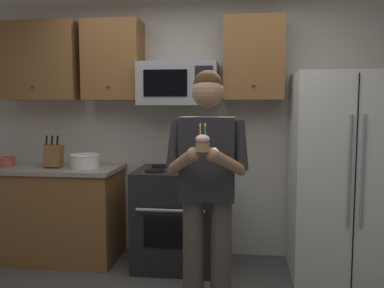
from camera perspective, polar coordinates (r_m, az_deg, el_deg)
name	(u,v)px	position (r m, az deg, el deg)	size (l,w,h in m)	color
wall_back	(198,127)	(4.14, 0.78, 2.42)	(4.40, 0.10, 2.60)	beige
oven_range	(177,217)	(3.91, -2.12, -10.24)	(0.76, 0.70, 0.93)	black
microwave	(179,84)	(3.89, -1.89, 8.42)	(0.74, 0.41, 0.40)	#9EA0A5
refrigerator	(344,176)	(3.83, 20.56, -4.20)	(0.90, 0.75, 1.80)	white
cabinet_row_upper	(121,61)	(4.08, -9.94, 11.44)	(2.78, 0.36, 0.76)	brown
counter_left	(48,212)	(4.33, -19.53, -9.00)	(1.44, 0.66, 0.92)	brown
knife_block	(53,156)	(4.14, -18.88, -1.58)	(0.16, 0.15, 0.32)	brown
bowl_large_white	(85,161)	(4.03, -14.81, -2.28)	(0.29, 0.29, 0.13)	white
bowl_small_colored	(5,161)	(4.42, -24.75, -2.23)	(0.19, 0.19, 0.09)	#B24C3F
person	(207,181)	(2.85, 2.16, -5.15)	(0.60, 0.48, 1.76)	#4C4742
cupcake	(203,143)	(2.49, 1.50, 0.19)	(0.09, 0.09, 0.17)	#A87F56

